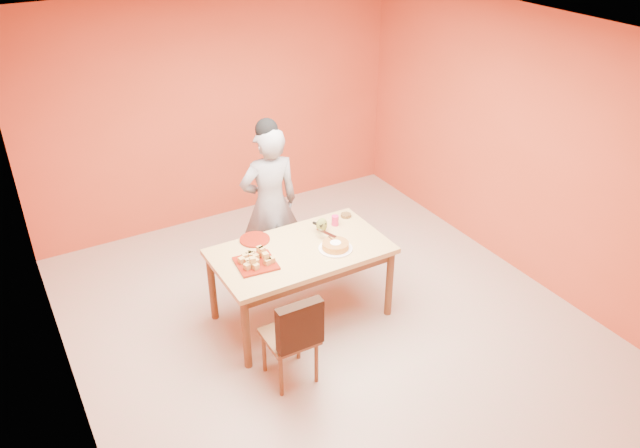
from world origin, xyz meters
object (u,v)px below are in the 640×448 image
dining_chair (290,335)px  checker_tin (346,215)px  pastry_platter (256,263)px  red_dinner_plate (255,239)px  person (270,204)px  egg_ornament (322,225)px  sponge_cake (336,245)px  magenta_glass (335,220)px  dining_table (301,258)px

dining_chair → checker_tin: dining_chair is taller
pastry_platter → red_dinner_plate: bearing=66.8°
dining_chair → pastry_platter: 0.74m
dining_chair → pastry_platter: size_ratio=2.63×
person → egg_ornament: 0.67m
dining_chair → sponge_cake: (0.75, 0.54, 0.34)m
magenta_glass → egg_ornament: bearing=-166.3°
dining_chair → pastry_platter: dining_chair is taller
red_dinner_plate → checker_tin: 0.98m
red_dinner_plate → dining_chair: bearing=-99.8°
red_dinner_plate → sponge_cake: 0.77m
pastry_platter → sponge_cake: sponge_cake is taller
egg_ornament → magenta_glass: 0.18m
person → sponge_cake: person is taller
dining_table → dining_chair: (-0.48, -0.70, -0.21)m
egg_ornament → dining_chair: bearing=-113.7°
pastry_platter → checker_tin: size_ratio=3.28×
dining_table → egg_ornament: size_ratio=11.30×
sponge_cake → magenta_glass: 0.44m
red_dinner_plate → magenta_glass: size_ratio=2.85×
person → checker_tin: bearing=146.1°
magenta_glass → checker_tin: bearing=25.9°
red_dinner_plate → dining_table: bearing=-49.7°
dining_table → person: 0.82m
person → checker_tin: person is taller
pastry_platter → sponge_cake: 0.75m
red_dinner_plate → sponge_cake: (0.57, -0.51, 0.03)m
pastry_platter → egg_ornament: 0.81m
checker_tin → magenta_glass: bearing=-154.1°
person → checker_tin: (0.60, -0.49, -0.06)m
person → magenta_glass: (0.42, -0.58, -0.02)m
red_dinner_plate → egg_ornament: bearing=-15.3°
checker_tin → dining_chair: bearing=-139.0°
egg_ornament → sponge_cake: bearing=-79.9°
person → red_dinner_plate: (-0.38, -0.45, -0.06)m
dining_chair → egg_ornament: (0.81, 0.88, 0.37)m
dining_chair → checker_tin: (1.16, 1.01, 0.32)m
red_dinner_plate → magenta_glass: magenta_glass is taller
person → egg_ornament: bearing=117.1°
person → sponge_cake: (0.19, -0.96, -0.03)m
pastry_platter → magenta_glass: size_ratio=3.39×
sponge_cake → magenta_glass: bearing=59.4°
sponge_cake → magenta_glass: size_ratio=2.47×
dining_table → person: person is taller
dining_chair → checker_tin: size_ratio=8.60×
dining_chair → person: size_ratio=0.53×
pastry_platter → magenta_glass: (0.96, 0.25, 0.04)m
dining_table → magenta_glass: (0.50, 0.22, 0.14)m
dining_table → dining_chair: bearing=-124.3°
red_dinner_plate → sponge_cake: bearing=-41.8°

